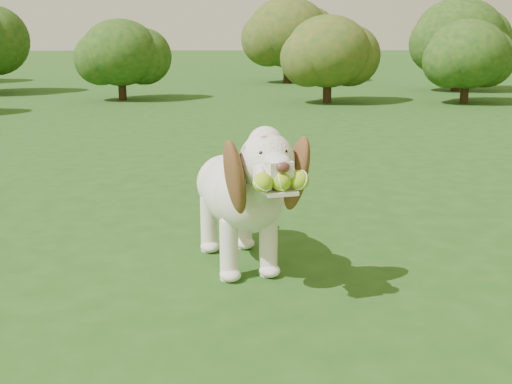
{
  "coord_description": "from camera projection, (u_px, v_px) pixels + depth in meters",
  "views": [
    {
      "loc": [
        0.2,
        -3.93,
        1.28
      ],
      "look_at": [
        0.29,
        -0.85,
        0.5
      ],
      "focal_mm": 45.0,
      "sensor_mm": 36.0,
      "label": 1
    }
  ],
  "objects": [
    {
      "name": "shrub_d",
      "position": [
        467.0,
        54.0,
        11.36
      ],
      "size": [
        1.43,
        1.43,
        1.49
      ],
      "color": "#382314",
      "rests_on": "ground"
    },
    {
      "name": "dog",
      "position": [
        242.0,
        189.0,
        3.44
      ],
      "size": [
        0.66,
        1.29,
        0.85
      ],
      "rotation": [
        0.0,
        0.0,
        0.27
      ],
      "color": "white",
      "rests_on": "ground"
    },
    {
      "name": "shrub_b",
      "position": [
        120.0,
        53.0,
        11.92
      ],
      "size": [
        1.45,
        1.45,
        1.5
      ],
      "color": "#382314",
      "rests_on": "ground"
    },
    {
      "name": "shrub_f",
      "position": [
        459.0,
        36.0,
        13.71
      ],
      "size": [
        1.91,
        1.91,
        1.97
      ],
      "color": "#382314",
      "rests_on": "ground"
    },
    {
      "name": "shrub_c",
      "position": [
        328.0,
        51.0,
        11.43
      ],
      "size": [
        1.51,
        1.51,
        1.56
      ],
      "color": "#382314",
      "rests_on": "ground"
    },
    {
      "name": "ground",
      "position": [
        206.0,
        235.0,
        4.12
      ],
      "size": [
        80.0,
        80.0,
        0.0
      ],
      "primitive_type": "plane",
      "color": "#1F4915",
      "rests_on": "ground"
    },
    {
      "name": "shrub_i",
      "position": [
        288.0,
        32.0,
        15.96
      ],
      "size": [
        2.03,
        2.03,
        2.1
      ],
      "color": "#382314",
      "rests_on": "ground"
    }
  ]
}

